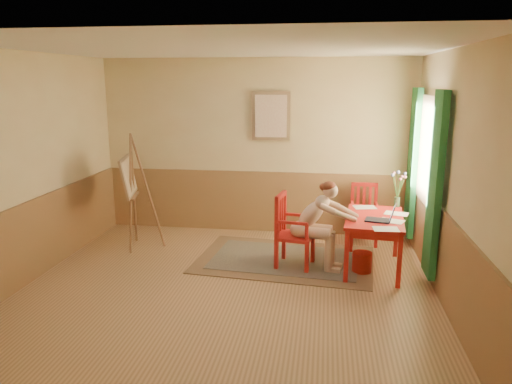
% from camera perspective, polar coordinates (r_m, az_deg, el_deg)
% --- Properties ---
extents(room, '(5.04, 4.54, 2.84)m').
position_cam_1_polar(room, '(5.67, -3.30, 2.29)').
color(room, tan).
rests_on(room, ground).
extents(wainscot, '(5.00, 4.50, 1.00)m').
position_cam_1_polar(wainscot, '(6.65, -1.83, -4.08)').
color(wainscot, '#946D46').
rests_on(wainscot, room).
extents(window, '(0.12, 2.01, 2.20)m').
position_cam_1_polar(window, '(6.78, 19.18, 2.88)').
color(window, white).
rests_on(window, room).
extents(wall_portrait, '(0.60, 0.05, 0.76)m').
position_cam_1_polar(wall_portrait, '(7.73, 1.78, 8.90)').
color(wall_portrait, '#8E7050').
rests_on(wall_portrait, room).
extents(rug, '(2.53, 1.81, 0.02)m').
position_cam_1_polar(rug, '(6.86, 3.42, -7.89)').
color(rug, '#8C7251').
rests_on(rug, room).
extents(table, '(0.83, 1.26, 0.72)m').
position_cam_1_polar(table, '(6.53, 13.72, -3.57)').
color(table, red).
rests_on(table, room).
extents(chair_left, '(0.53, 0.51, 1.00)m').
position_cam_1_polar(chair_left, '(6.49, 4.20, -4.56)').
color(chair_left, red).
rests_on(chair_left, room).
extents(chair_back, '(0.40, 0.42, 0.91)m').
position_cam_1_polar(chair_back, '(7.62, 12.55, -2.50)').
color(chair_back, red).
rests_on(chair_back, room).
extents(figure, '(0.92, 0.46, 1.20)m').
position_cam_1_polar(figure, '(6.39, 7.19, -3.38)').
color(figure, beige).
rests_on(figure, room).
extents(laptop, '(0.40, 0.29, 0.22)m').
position_cam_1_polar(laptop, '(6.31, 14.63, -2.94)').
color(laptop, '#1E2338').
rests_on(laptop, table).
extents(papers, '(0.73, 1.25, 0.00)m').
position_cam_1_polar(papers, '(6.50, 14.82, -2.88)').
color(papers, white).
rests_on(papers, table).
extents(vase, '(0.25, 0.24, 0.51)m').
position_cam_1_polar(vase, '(7.05, 16.33, 0.19)').
color(vase, '#3F724C').
rests_on(vase, table).
extents(wastebasket, '(0.35, 0.35, 0.27)m').
position_cam_1_polar(wastebasket, '(6.54, 12.33, -8.06)').
color(wastebasket, red).
rests_on(wastebasket, room).
extents(easel, '(0.64, 0.77, 1.72)m').
position_cam_1_polar(easel, '(7.33, -14.48, 1.28)').
color(easel, '#936744').
rests_on(easel, room).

